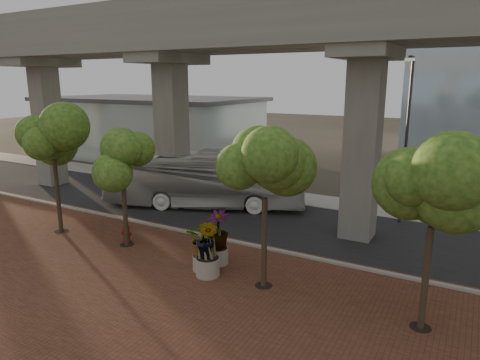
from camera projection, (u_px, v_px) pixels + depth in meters
The scene contains 18 objects.
ground at pixel (239, 229), 23.63m from camera, with size 160.00×160.00×0.00m, color #332D25.
brick_plaza at pixel (139, 288), 16.83m from camera, with size 70.00×13.00×0.06m, color brown.
asphalt_road at pixel (255, 219), 25.32m from camera, with size 90.00×8.00×0.04m, color black.
curb_strip at pixel (219, 239), 21.91m from camera, with size 70.00×0.25×0.16m, color #9C9991.
far_sidewalk at pixel (291, 197), 29.99m from camera, with size 90.00×3.00×0.06m, color #9C9991.
transit_viaduct at pixel (256, 94), 23.68m from camera, with size 72.00×5.60×12.40m.
station_pavilion at pixel (150, 126), 46.03m from camera, with size 23.00×13.00×6.30m.
transit_bus at pixel (205, 180), 27.49m from camera, with size 3.02×12.85×3.58m, color silver.
fire_hydrant at pixel (126, 234), 21.35m from camera, with size 0.50×0.45×1.01m.
planter_front at pixel (202, 242), 18.09m from camera, with size 1.90×1.90×2.09m.
planter_right at pixel (217, 232), 18.72m from camera, with size 2.27×2.27×2.43m.
planter_left at pixel (207, 242), 17.53m from camera, with size 2.22×2.22×2.45m.
street_tree_far_west at pixel (52, 138), 21.97m from camera, with size 4.00×4.00×6.92m.
street_tree_near_west at pixel (122, 162), 20.26m from camera, with size 3.13×3.13×5.61m.
street_tree_near_east at pixel (265, 169), 15.89m from camera, with size 3.91×3.91×6.54m.
street_tree_far_east at pixel (435, 194), 13.06m from camera, with size 3.65×3.65×6.23m.
streetlamp_west at pixel (168, 130), 31.90m from camera, with size 0.37×1.09×7.49m.
streetlamp_east at pixel (407, 130), 23.39m from camera, with size 0.46×1.33×9.21m.
Camera 1 is at (11.04, -19.49, 7.99)m, focal length 32.00 mm.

